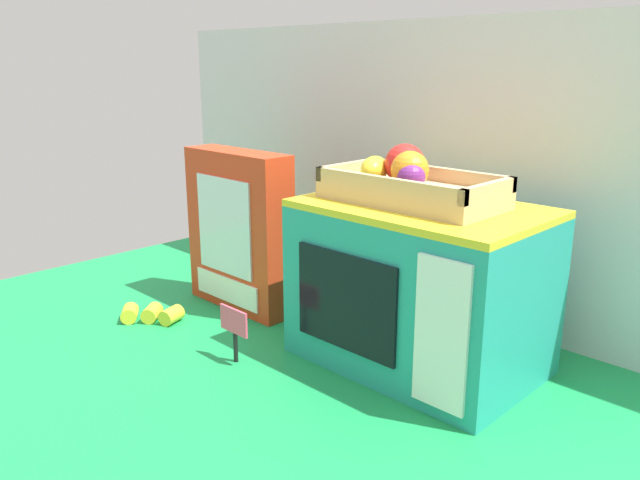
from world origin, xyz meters
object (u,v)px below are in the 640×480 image
(toy_microwave, at_px, (419,286))
(cookie_set_box, at_px, (239,231))
(food_groups_crate, at_px, (408,184))
(price_sign, at_px, (234,327))
(loose_toy_banana, at_px, (151,314))

(toy_microwave, bearing_deg, cookie_set_box, -173.94)
(food_groups_crate, bearing_deg, cookie_set_box, -174.25)
(food_groups_crate, bearing_deg, price_sign, -132.18)
(food_groups_crate, xyz_separation_m, price_sign, (-0.20, -0.22, -0.25))
(food_groups_crate, bearing_deg, toy_microwave, 10.46)
(loose_toy_banana, bearing_deg, toy_microwave, 25.13)
(toy_microwave, relative_size, price_sign, 3.97)
(toy_microwave, distance_m, food_groups_crate, 0.17)
(food_groups_crate, distance_m, cookie_set_box, 0.43)
(toy_microwave, height_order, food_groups_crate, food_groups_crate)
(cookie_set_box, bearing_deg, loose_toy_banana, -108.34)
(toy_microwave, distance_m, loose_toy_banana, 0.56)
(toy_microwave, xyz_separation_m, price_sign, (-0.22, -0.22, -0.07))
(toy_microwave, height_order, loose_toy_banana, toy_microwave)
(food_groups_crate, relative_size, cookie_set_box, 0.88)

